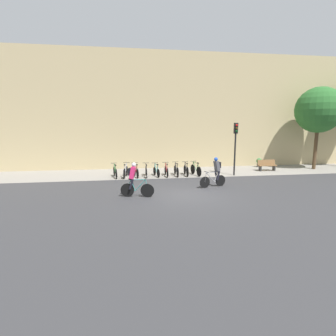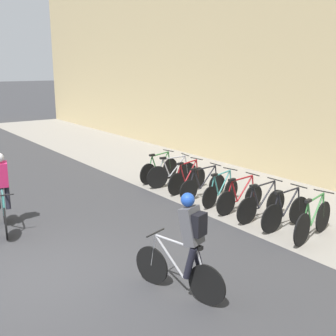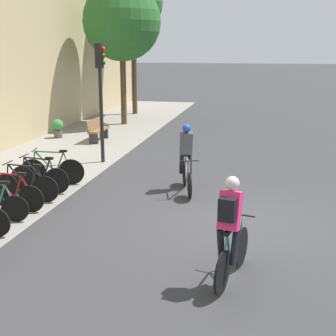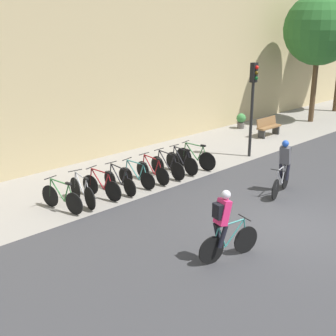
{
  "view_description": "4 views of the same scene",
  "coord_description": "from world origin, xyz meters",
  "px_view_note": "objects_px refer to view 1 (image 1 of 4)",
  "views": [
    {
      "loc": [
        -2.99,
        -13.05,
        3.7
      ],
      "look_at": [
        -0.54,
        3.48,
        0.91
      ],
      "focal_mm": 28.0,
      "sensor_mm": 36.0,
      "label": 1
    },
    {
      "loc": [
        6.89,
        -2.23,
        3.68
      ],
      "look_at": [
        -1.48,
        3.88,
        1.16
      ],
      "focal_mm": 45.0,
      "sensor_mm": 36.0,
      "label": 2
    },
    {
      "loc": [
        -9.68,
        -0.32,
        3.71
      ],
      "look_at": [
        0.32,
        1.8,
        1.04
      ],
      "focal_mm": 50.0,
      "sensor_mm": 36.0,
      "label": 3
    },
    {
      "loc": [
        -10.65,
        -6.18,
        5.67
      ],
      "look_at": [
        -1.45,
        3.47,
        1.22
      ],
      "focal_mm": 50.0,
      "sensor_mm": 36.0,
      "label": 4
    }
  ],
  "objects_px": {
    "parked_bike_3": "(146,171)",
    "traffic_light_pole": "(235,139)",
    "parked_bike_1": "(126,171)",
    "parked_bike_5": "(166,171)",
    "bench": "(267,165)",
    "cyclist_grey": "(216,171)",
    "parked_bike_6": "(176,170)",
    "parked_bike_2": "(136,171)",
    "potted_plant": "(259,162)",
    "cyclist_pink": "(134,179)",
    "parked_bike_8": "(196,170)",
    "parked_bike_0": "(115,172)",
    "parked_bike_7": "(186,170)",
    "parked_bike_4": "(156,171)"
  },
  "relations": [
    {
      "from": "parked_bike_3",
      "to": "traffic_light_pole",
      "type": "height_order",
      "value": "traffic_light_pole"
    },
    {
      "from": "parked_bike_1",
      "to": "parked_bike_5",
      "type": "distance_m",
      "value": 2.91
    },
    {
      "from": "bench",
      "to": "parked_bike_3",
      "type": "bearing_deg",
      "value": -174.47
    },
    {
      "from": "bench",
      "to": "traffic_light_pole",
      "type": "bearing_deg",
      "value": -156.9
    },
    {
      "from": "cyclist_grey",
      "to": "parked_bike_6",
      "type": "xyz_separation_m",
      "value": [
        -1.71,
        3.7,
        -0.55
      ]
    },
    {
      "from": "parked_bike_2",
      "to": "potted_plant",
      "type": "bearing_deg",
      "value": 14.59
    },
    {
      "from": "cyclist_pink",
      "to": "bench",
      "type": "distance_m",
      "value": 12.38
    },
    {
      "from": "parked_bike_2",
      "to": "bench",
      "type": "bearing_deg",
      "value": 5.14
    },
    {
      "from": "cyclist_grey",
      "to": "parked_bike_1",
      "type": "bearing_deg",
      "value": 145.35
    },
    {
      "from": "cyclist_pink",
      "to": "potted_plant",
      "type": "height_order",
      "value": "cyclist_pink"
    },
    {
      "from": "parked_bike_5",
      "to": "parked_bike_8",
      "type": "distance_m",
      "value": 2.18
    },
    {
      "from": "parked_bike_0",
      "to": "parked_bike_6",
      "type": "bearing_deg",
      "value": -0.01
    },
    {
      "from": "parked_bike_2",
      "to": "parked_bike_7",
      "type": "distance_m",
      "value": 3.64
    },
    {
      "from": "traffic_light_pole",
      "to": "potted_plant",
      "type": "bearing_deg",
      "value": 42.09
    },
    {
      "from": "parked_bike_0",
      "to": "parked_bike_2",
      "type": "bearing_deg",
      "value": 0.01
    },
    {
      "from": "parked_bike_0",
      "to": "parked_bike_1",
      "type": "bearing_deg",
      "value": 0.01
    },
    {
      "from": "parked_bike_7",
      "to": "potted_plant",
      "type": "xyz_separation_m",
      "value": [
        7.13,
        2.8,
        0.03
      ]
    },
    {
      "from": "parked_bike_7",
      "to": "parked_bike_6",
      "type": "bearing_deg",
      "value": -179.9
    },
    {
      "from": "parked_bike_5",
      "to": "traffic_light_pole",
      "type": "bearing_deg",
      "value": -5.6
    },
    {
      "from": "parked_bike_2",
      "to": "traffic_light_pole",
      "type": "xyz_separation_m",
      "value": [
        7.13,
        -0.49,
        2.23
      ]
    },
    {
      "from": "cyclist_pink",
      "to": "parked_bike_6",
      "type": "bearing_deg",
      "value": 58.99
    },
    {
      "from": "cyclist_pink",
      "to": "parked_bike_1",
      "type": "height_order",
      "value": "cyclist_pink"
    },
    {
      "from": "parked_bike_8",
      "to": "bench",
      "type": "relative_size",
      "value": 1.18
    },
    {
      "from": "parked_bike_3",
      "to": "parked_bike_7",
      "type": "bearing_deg",
      "value": 0.05
    },
    {
      "from": "parked_bike_1",
      "to": "bench",
      "type": "relative_size",
      "value": 1.18
    },
    {
      "from": "parked_bike_5",
      "to": "parked_bike_2",
      "type": "bearing_deg",
      "value": 179.97
    },
    {
      "from": "parked_bike_6",
      "to": "parked_bike_5",
      "type": "bearing_deg",
      "value": -179.99
    },
    {
      "from": "parked_bike_3",
      "to": "bench",
      "type": "height_order",
      "value": "parked_bike_3"
    },
    {
      "from": "cyclist_pink",
      "to": "parked_bike_1",
      "type": "xyz_separation_m",
      "value": [
        -0.49,
        5.24,
        -0.53
      ]
    },
    {
      "from": "parked_bike_5",
      "to": "potted_plant",
      "type": "xyz_separation_m",
      "value": [
        8.59,
        2.8,
        0.05
      ]
    },
    {
      "from": "parked_bike_2",
      "to": "parked_bike_4",
      "type": "distance_m",
      "value": 1.46
    },
    {
      "from": "parked_bike_0",
      "to": "parked_bike_2",
      "type": "distance_m",
      "value": 1.46
    },
    {
      "from": "parked_bike_1",
      "to": "traffic_light_pole",
      "type": "bearing_deg",
      "value": -3.54
    },
    {
      "from": "parked_bike_8",
      "to": "cyclist_pink",
      "type": "bearing_deg",
      "value": -131.31
    },
    {
      "from": "cyclist_grey",
      "to": "parked_bike_2",
      "type": "xyz_separation_m",
      "value": [
        -4.62,
        3.7,
        -0.55
      ]
    },
    {
      "from": "parked_bike_4",
      "to": "parked_bike_8",
      "type": "relative_size",
      "value": 0.89
    },
    {
      "from": "traffic_light_pole",
      "to": "cyclist_grey",
      "type": "bearing_deg",
      "value": -128.01
    },
    {
      "from": "parked_bike_3",
      "to": "parked_bike_4",
      "type": "xyz_separation_m",
      "value": [
        0.73,
        0.0,
        -0.0
      ]
    },
    {
      "from": "parked_bike_4",
      "to": "parked_bike_1",
      "type": "bearing_deg",
      "value": 179.99
    },
    {
      "from": "parked_bike_3",
      "to": "parked_bike_0",
      "type": "bearing_deg",
      "value": 179.95
    },
    {
      "from": "parked_bike_1",
      "to": "parked_bike_4",
      "type": "bearing_deg",
      "value": -0.01
    },
    {
      "from": "parked_bike_0",
      "to": "parked_bike_7",
      "type": "bearing_deg",
      "value": 0.01
    },
    {
      "from": "parked_bike_3",
      "to": "potted_plant",
      "type": "distance_m",
      "value": 10.43
    },
    {
      "from": "parked_bike_1",
      "to": "parked_bike_8",
      "type": "distance_m",
      "value": 5.1
    },
    {
      "from": "cyclist_grey",
      "to": "traffic_light_pole",
      "type": "distance_m",
      "value": 4.41
    },
    {
      "from": "parked_bike_3",
      "to": "traffic_light_pole",
      "type": "bearing_deg",
      "value": -4.32
    },
    {
      "from": "cyclist_pink",
      "to": "parked_bike_8",
      "type": "height_order",
      "value": "cyclist_pink"
    },
    {
      "from": "parked_bike_8",
      "to": "traffic_light_pole",
      "type": "distance_m",
      "value": 3.57
    },
    {
      "from": "parked_bike_3",
      "to": "traffic_light_pole",
      "type": "relative_size",
      "value": 0.44
    },
    {
      "from": "parked_bike_8",
      "to": "parked_bike_5",
      "type": "bearing_deg",
      "value": -179.97
    }
  ]
}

